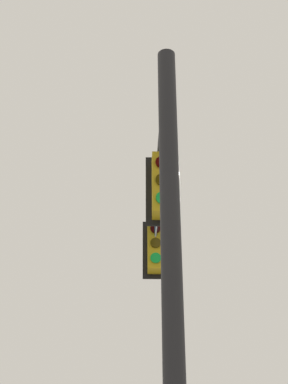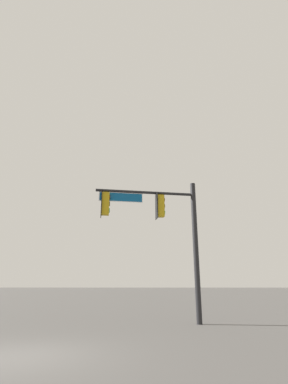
# 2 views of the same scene
# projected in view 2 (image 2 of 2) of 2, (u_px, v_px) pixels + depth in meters

# --- Properties ---
(ground_plane) EXTENTS (400.00, 400.00, 0.00)m
(ground_plane) POSITION_uv_depth(u_px,v_px,m) (11.00, 358.00, 7.29)
(ground_plane) COLOR #514F4C
(signal_pole_near) EXTENTS (4.97, 1.32, 6.71)m
(signal_pole_near) POSITION_uv_depth(u_px,v_px,m) (164.00, 225.00, 14.59)
(signal_pole_near) COLOR black
(signal_pole_near) RESTS_ON ground_plane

